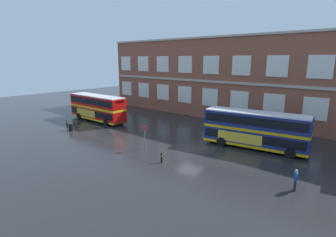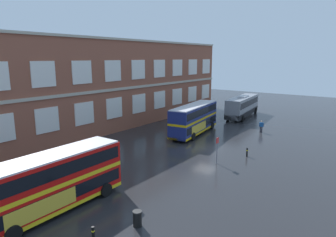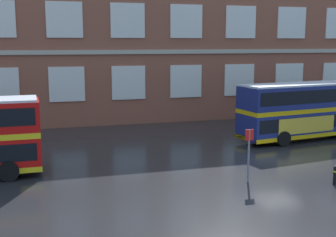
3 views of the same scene
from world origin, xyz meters
TOP-DOWN VIEW (x-y plane):
  - ground_plane at (0.00, 2.00)m, footprint 120.00×120.00m
  - brick_terminal_building at (-1.12, 17.98)m, footprint 55.98×8.19m
  - double_decker_middle at (5.28, 4.81)m, footprint 11.26×4.17m
  - bus_stand_flag at (-3.58, -3.37)m, footprint 0.44×0.10m
  - safety_bollard_west at (0.33, -4.97)m, footprint 0.19×0.19m

SIDE VIEW (x-z plane):
  - ground_plane at x=0.00m, z-range 0.00..0.00m
  - safety_bollard_west at x=0.33m, z-range 0.02..0.97m
  - bus_stand_flag at x=-3.58m, z-range 0.29..2.99m
  - double_decker_middle at x=5.28m, z-range 0.11..4.18m
  - brick_terminal_building at x=-1.12m, z-range -0.15..12.96m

